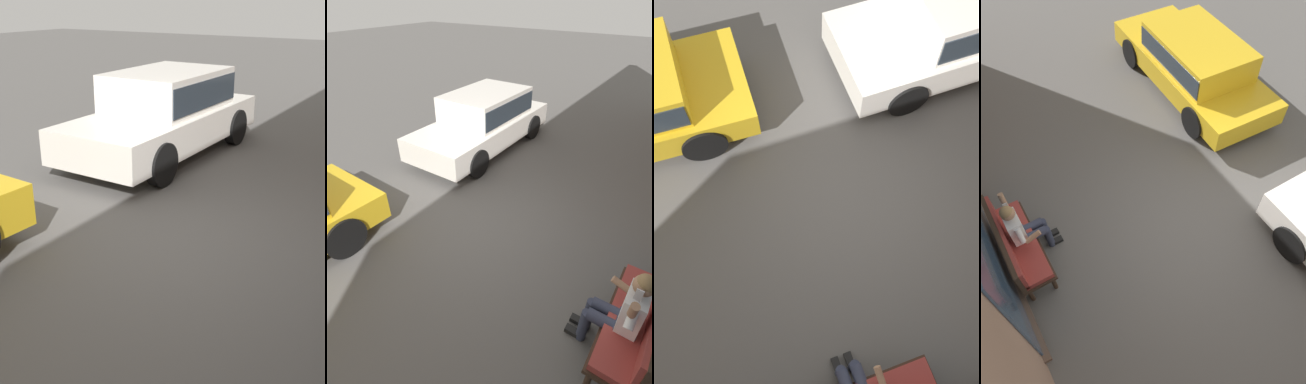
# 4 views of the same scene
# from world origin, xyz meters

# --- Properties ---
(ground_plane) EXTENTS (60.00, 60.00, 0.00)m
(ground_plane) POSITION_xyz_m (0.00, 0.00, 0.00)
(ground_plane) COLOR #565451
(bench) EXTENTS (1.66, 0.55, 1.01)m
(bench) POSITION_xyz_m (0.87, 2.90, 0.58)
(bench) COLOR #332319
(bench) RESTS_ON ground_plane
(person_on_phone) EXTENTS (0.73, 0.74, 1.35)m
(person_on_phone) POSITION_xyz_m (0.98, 2.67, 0.71)
(person_on_phone) COLOR #2D3347
(person_on_phone) RESTS_ON ground_plane
(parked_car_mid) EXTENTS (4.64, 2.00, 1.37)m
(parked_car_mid) POSITION_xyz_m (3.14, -2.24, 0.76)
(parked_car_mid) COLOR gold
(parked_car_mid) RESTS_ON ground_plane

